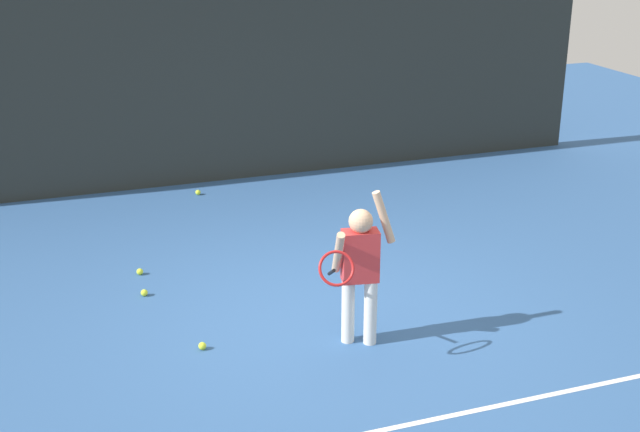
{
  "coord_description": "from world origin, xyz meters",
  "views": [
    {
      "loc": [
        -2.32,
        -6.44,
        3.54
      ],
      "look_at": [
        0.05,
        0.34,
        0.85
      ],
      "focal_mm": 47.44,
      "sensor_mm": 36.0,
      "label": 1
    }
  ],
  "objects_px": {
    "tennis_ball_2": "(198,192)",
    "tennis_ball_3": "(144,293)",
    "tennis_player": "(359,265)",
    "tennis_ball_0": "(140,272)",
    "tennis_ball_1": "(202,346)"
  },
  "relations": [
    {
      "from": "tennis_player",
      "to": "tennis_ball_0",
      "type": "distance_m",
      "value": 2.65
    },
    {
      "from": "tennis_player",
      "to": "tennis_ball_3",
      "type": "distance_m",
      "value": 2.3
    },
    {
      "from": "tennis_ball_0",
      "to": "tennis_ball_1",
      "type": "relative_size",
      "value": 1.0
    },
    {
      "from": "tennis_ball_0",
      "to": "tennis_ball_2",
      "type": "relative_size",
      "value": 1.0
    },
    {
      "from": "tennis_ball_1",
      "to": "tennis_ball_3",
      "type": "xyz_separation_m",
      "value": [
        -0.31,
        1.19,
        0.0
      ]
    },
    {
      "from": "tennis_ball_0",
      "to": "tennis_ball_3",
      "type": "xyz_separation_m",
      "value": [
        -0.03,
        -0.51,
        0.0
      ]
    },
    {
      "from": "tennis_ball_0",
      "to": "tennis_ball_1",
      "type": "xyz_separation_m",
      "value": [
        0.28,
        -1.7,
        0.0
      ]
    },
    {
      "from": "tennis_ball_2",
      "to": "tennis_ball_3",
      "type": "relative_size",
      "value": 1.0
    },
    {
      "from": "tennis_player",
      "to": "tennis_ball_3",
      "type": "bearing_deg",
      "value": 146.37
    },
    {
      "from": "tennis_player",
      "to": "tennis_ball_3",
      "type": "height_order",
      "value": "tennis_player"
    },
    {
      "from": "tennis_player",
      "to": "tennis_ball_2",
      "type": "relative_size",
      "value": 20.46
    },
    {
      "from": "tennis_ball_0",
      "to": "tennis_ball_3",
      "type": "height_order",
      "value": "same"
    },
    {
      "from": "tennis_ball_3",
      "to": "tennis_ball_1",
      "type": "bearing_deg",
      "value": -75.36
    },
    {
      "from": "tennis_ball_1",
      "to": "tennis_ball_3",
      "type": "height_order",
      "value": "same"
    },
    {
      "from": "tennis_player",
      "to": "tennis_ball_3",
      "type": "relative_size",
      "value": 20.46
    }
  ]
}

